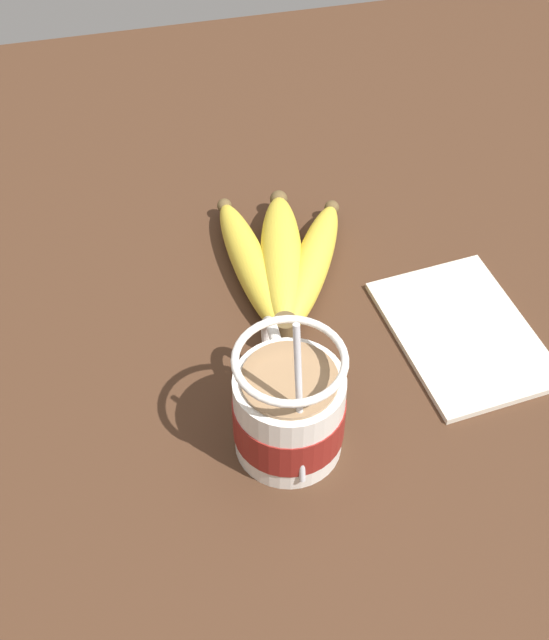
# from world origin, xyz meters

# --- Properties ---
(table) EXTENTS (1.17, 1.17, 0.03)m
(table) POSITION_xyz_m (0.00, 0.00, 0.02)
(table) COLOR #422819
(table) RESTS_ON ground
(coffee_mug) EXTENTS (0.13, 0.09, 0.16)m
(coffee_mug) POSITION_xyz_m (-0.08, -0.03, 0.08)
(coffee_mug) COLOR white
(coffee_mug) RESTS_ON table
(banana_bunch) EXTENTS (0.20, 0.13, 0.04)m
(banana_bunch) POSITION_xyz_m (0.11, -0.06, 0.05)
(banana_bunch) COLOR brown
(banana_bunch) RESTS_ON table
(napkin) EXTENTS (0.18, 0.13, 0.01)m
(napkin) POSITION_xyz_m (-0.00, -0.20, 0.04)
(napkin) COLOR beige
(napkin) RESTS_ON table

